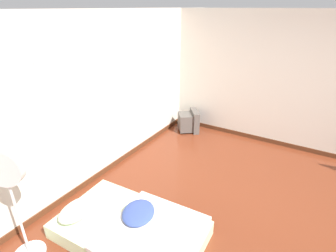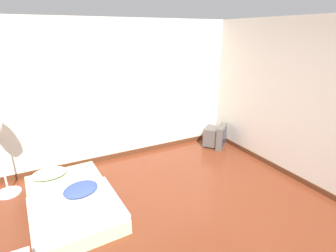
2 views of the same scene
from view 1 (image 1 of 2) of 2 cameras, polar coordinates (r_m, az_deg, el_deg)
name	(u,v)px [view 1 (image 1 of 2)]	position (r m, az deg, el deg)	size (l,w,h in m)	color
ground_plane	(270,234)	(3.81, 21.30, -21.01)	(20.00, 20.00, 0.00)	maroon
wall_back	(99,100)	(4.25, -14.75, 5.50)	(7.46, 0.08, 2.60)	silver
wall_right	(312,87)	(5.49, 28.90, 7.43)	(0.08, 7.90, 2.60)	silver
mattress_bed	(130,228)	(3.50, -8.26, -21.18)	(1.16, 1.84, 0.35)	beige
crt_tv	(189,121)	(6.01, 4.61, 1.01)	(0.61, 0.60, 0.48)	#56514C
standing_fan	(9,185)	(3.15, -31.34, -10.97)	(0.36, 0.41, 1.40)	silver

